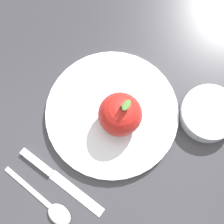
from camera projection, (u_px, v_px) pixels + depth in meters
name	position (u px, v px, depth m)	size (l,w,h in m)	color
ground_plane	(107.00, 125.00, 0.68)	(2.40, 2.40, 0.00)	#2D2D33
dinner_plate	(112.00, 113.00, 0.67)	(0.27, 0.27, 0.02)	silver
apple	(120.00, 113.00, 0.62)	(0.08, 0.08, 0.10)	#B21E19
side_bowl	(209.00, 113.00, 0.66)	(0.11, 0.11, 0.03)	silver
knife	(54.00, 175.00, 0.65)	(0.14, 0.16, 0.01)	silver
spoon	(53.00, 209.00, 0.63)	(0.12, 0.14, 0.01)	silver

